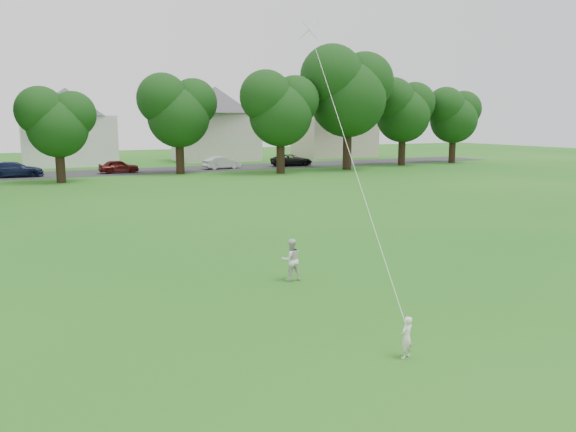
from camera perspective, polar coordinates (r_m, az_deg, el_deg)
name	(u,v)px	position (r m, az deg, el deg)	size (l,w,h in m)	color
ground	(321,333)	(12.66, 3.40, -11.77)	(160.00, 160.00, 0.00)	#175C15
street	(82,173)	(52.72, -20.18, 4.08)	(90.00, 7.00, 0.01)	#2D2D30
toddler	(407,337)	(11.50, 11.96, -11.97)	(0.31, 0.20, 0.85)	white
older_boy	(291,260)	(16.39, 0.30, -4.46)	(0.60, 0.47, 1.24)	silver
kite	(344,136)	(15.61, 5.73, 8.06)	(2.07, 5.42, 12.53)	white
tree_row	(127,95)	(46.49, -16.05, 11.70)	(79.13, 9.44, 11.78)	black
parked_cars	(20,169)	(51.34, -25.60, 4.28)	(55.20, 2.39, 1.28)	black
house_row	(73,116)	(62.52, -21.05, 9.49)	(77.90, 14.16, 10.34)	beige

